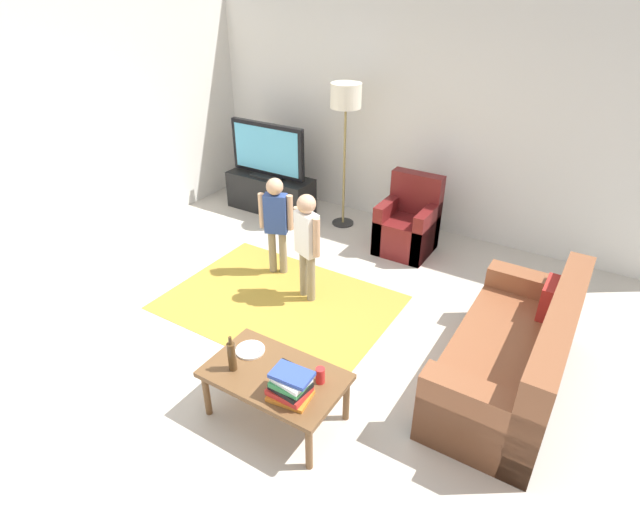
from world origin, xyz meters
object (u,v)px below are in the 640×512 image
object	(u,v)px
tv	(268,151)
book_stack	(290,386)
tv_remote	(290,365)
soda_can	(320,375)
floor_lamp	(346,104)
coffee_table	(275,378)
plate	(250,350)
couch	(518,359)
child_center	(307,238)
armchair	(408,226)
child_near_tv	(276,218)
tv_stand	(271,194)
bottle	(232,356)

from	to	relation	value
tv	book_stack	world-z (taller)	tv
tv_remote	soda_can	xyz separation A→B (m)	(0.27, -0.02, 0.05)
soda_can	floor_lamp	bearing A→B (deg)	116.76
coffee_table	plate	bearing A→B (deg)	161.55
coffee_table	plate	xyz separation A→B (m)	(-0.30, 0.10, 0.06)
floor_lamp	soda_can	size ratio (longest dim) A/B	14.83
couch	tv_remote	bearing A→B (deg)	-141.04
child_center	armchair	bearing A→B (deg)	73.01
couch	coffee_table	bearing A→B (deg)	-139.15
couch	child_near_tv	xyz separation A→B (m)	(-2.63, 0.46, 0.37)
tv_stand	book_stack	world-z (taller)	book_stack
tv	book_stack	xyz separation A→B (m)	(2.47, -3.05, -0.33)
tv_stand	child_center	world-z (taller)	child_center
floor_lamp	book_stack	world-z (taller)	floor_lamp
couch	bottle	xyz separation A→B (m)	(-1.70, -1.35, 0.25)
armchair	soda_can	bearing A→B (deg)	-79.27
child_near_tv	soda_can	distance (m)	2.21
floor_lamp	book_stack	distance (m)	3.67
armchair	plate	xyz separation A→B (m)	(-0.09, -2.81, 0.13)
floor_lamp	child_near_tv	distance (m)	1.67
book_stack	floor_lamp	bearing A→B (deg)	113.73
soda_can	coffee_table	bearing A→B (deg)	-162.65
child_center	tv_remote	xyz separation A→B (m)	(0.71, -1.32, -0.25)
tv_remote	tv_stand	bearing A→B (deg)	131.77
tv	bottle	distance (m)	3.64
child_center	bottle	world-z (taller)	child_center
soda_can	tv	bearing A→B (deg)	132.17
armchair	book_stack	bearing A→B (deg)	-81.83
floor_lamp	plate	world-z (taller)	floor_lamp
tv_remote	plate	bearing A→B (deg)	-173.97
couch	bottle	distance (m)	2.18
armchair	child_center	distance (m)	1.59
tv_remote	soda_can	distance (m)	0.28
tv	floor_lamp	world-z (taller)	floor_lamp
tv_remote	child_near_tv	bearing A→B (deg)	131.51
couch	floor_lamp	xyz separation A→B (m)	(-2.62, 1.88, 1.25)
bottle	armchair	bearing A→B (deg)	88.73
floor_lamp	bottle	bearing A→B (deg)	-74.15
soda_can	tv_stand	bearing A→B (deg)	131.96
couch	coffee_table	xyz separation A→B (m)	(-1.42, -1.23, 0.08)
child_center	book_stack	bearing A→B (deg)	-60.44
child_near_tv	soda_can	size ratio (longest dim) A/B	9.10
couch	plate	xyz separation A→B (m)	(-1.72, -1.13, 0.14)
tv_stand	armchair	size ratio (longest dim) A/B	1.33
couch	child_near_tv	bearing A→B (deg)	170.15
tv	coffee_table	xyz separation A→B (m)	(2.24, -2.93, -0.48)
couch	tv_remote	distance (m)	1.77
child_near_tv	plate	bearing A→B (deg)	-60.24
tv	couch	size ratio (longest dim) A/B	0.61
bottle	plate	size ratio (longest dim) A/B	1.32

